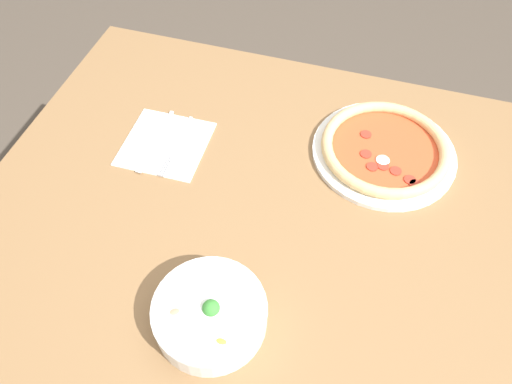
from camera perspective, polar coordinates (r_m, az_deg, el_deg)
ground_plane at (r=1.76m, az=2.63°, el=-17.01°), size 8.00×8.00×0.00m
dining_table at (r=1.15m, az=3.86°, el=-5.34°), size 1.38×1.01×0.77m
pizza at (r=1.20m, az=14.49°, el=4.73°), size 0.33×0.33×0.04m
bowl at (r=0.93m, az=-5.31°, el=-13.63°), size 0.21×0.21×0.08m
napkin at (r=1.22m, az=-10.29°, el=5.45°), size 0.20×0.20×0.00m
fork at (r=1.21m, az=-9.02°, el=5.37°), size 0.02×0.20×0.00m
knife at (r=1.23m, az=-11.19°, el=6.08°), size 0.02×0.21×0.01m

